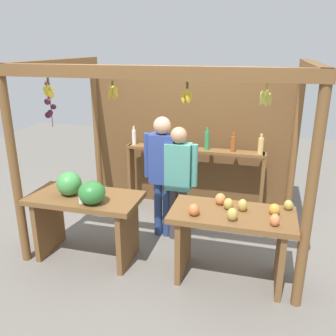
{
  "coord_description": "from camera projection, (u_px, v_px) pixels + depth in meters",
  "views": [
    {
      "loc": [
        1.07,
        -4.18,
        2.43
      ],
      "look_at": [
        0.0,
        -0.2,
        1.01
      ],
      "focal_mm": 38.46,
      "sensor_mm": 36.0,
      "label": 1
    }
  ],
  "objects": [
    {
      "name": "ground_plane",
      "position": [
        172.0,
        234.0,
        4.87
      ],
      "size": [
        12.0,
        12.0,
        0.0
      ],
      "primitive_type": "plane",
      "color": "slate",
      "rests_on": "ground"
    },
    {
      "name": "market_stall",
      "position": [
        180.0,
        131.0,
        4.86
      ],
      "size": [
        3.18,
        2.16,
        2.25
      ],
      "color": "brown",
      "rests_on": "ground"
    },
    {
      "name": "fruit_counter_left",
      "position": [
        84.0,
        206.0,
        4.13
      ],
      "size": [
        1.28,
        0.64,
        1.06
      ],
      "color": "brown",
      "rests_on": "ground"
    },
    {
      "name": "fruit_counter_right",
      "position": [
        232.0,
        230.0,
        3.77
      ],
      "size": [
        1.28,
        0.64,
        0.92
      ],
      "color": "brown",
      "rests_on": "ground"
    },
    {
      "name": "bottle_shelf_unit",
      "position": [
        195.0,
        163.0,
        5.28
      ],
      "size": [
        2.04,
        0.22,
        1.33
      ],
      "color": "brown",
      "rests_on": "ground"
    },
    {
      "name": "vendor_man",
      "position": [
        162.0,
        167.0,
        4.55
      ],
      "size": [
        0.48,
        0.22,
        1.61
      ],
      "rotation": [
        0.0,
        0.0,
        -0.18
      ],
      "color": "navy",
      "rests_on": "ground"
    },
    {
      "name": "vendor_woman",
      "position": [
        178.0,
        175.0,
        4.49
      ],
      "size": [
        0.48,
        0.2,
        1.5
      ],
      "rotation": [
        0.0,
        0.0,
        0.15
      ],
      "color": "#463E44",
      "rests_on": "ground"
    }
  ]
}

